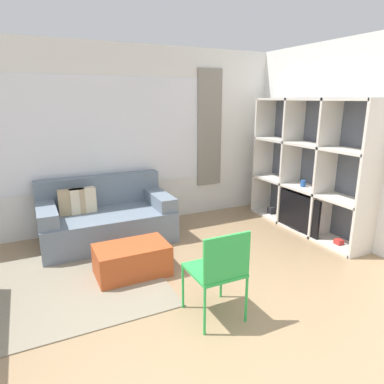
# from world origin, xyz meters

# --- Properties ---
(ground_plane) EXTENTS (16.00, 16.00, 0.00)m
(ground_plane) POSITION_xyz_m (0.00, 0.00, 0.00)
(ground_plane) COLOR #9E7F5B
(wall_back) EXTENTS (6.83, 0.11, 2.70)m
(wall_back) POSITION_xyz_m (0.00, 3.40, 1.36)
(wall_back) COLOR white
(wall_back) RESTS_ON ground_plane
(wall_right) EXTENTS (0.07, 4.57, 2.70)m
(wall_right) POSITION_xyz_m (2.85, 1.68, 1.35)
(wall_right) COLOR white
(wall_right) RESTS_ON ground_plane
(area_rug) EXTENTS (2.34, 1.77, 0.01)m
(area_rug) POSITION_xyz_m (-1.02, 1.81, 0.01)
(area_rug) COLOR gray
(area_rug) RESTS_ON ground_plane
(shelving_unit) EXTENTS (0.42, 2.10, 1.94)m
(shelving_unit) POSITION_xyz_m (2.64, 1.98, 0.93)
(shelving_unit) COLOR #515660
(shelving_unit) RESTS_ON ground_plane
(couch_main) EXTENTS (1.76, 0.97, 0.86)m
(couch_main) POSITION_xyz_m (-0.18, 2.88, 0.31)
(couch_main) COLOR slate
(couch_main) RESTS_ON ground_plane
(ottoman) EXTENTS (0.81, 0.50, 0.35)m
(ottoman) POSITION_xyz_m (-0.13, 1.75, 0.18)
(ottoman) COLOR #B74C23
(ottoman) RESTS_ON ground_plane
(folding_chair) EXTENTS (0.44, 0.46, 0.86)m
(folding_chair) POSITION_xyz_m (0.33, 0.61, 0.52)
(folding_chair) COLOR green
(folding_chair) RESTS_ON ground_plane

